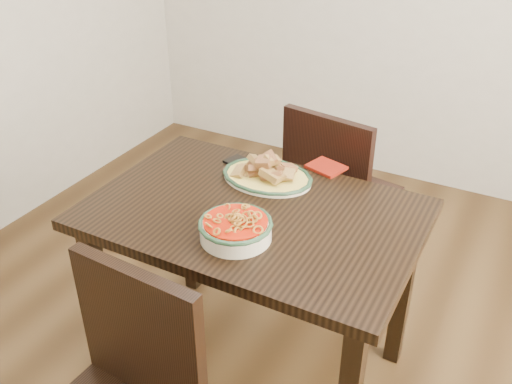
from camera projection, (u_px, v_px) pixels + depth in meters
The scene contains 7 objects.
floor at pixel (274, 349), 2.42m from camera, with size 3.50×3.50×0.00m, color #382511.
dining_table at pixel (253, 235), 2.02m from camera, with size 1.14×0.76×0.75m.
chair_far at pixel (336, 189), 2.59m from camera, with size 0.49×0.49×0.89m.
fish_plate at pixel (267, 169), 2.13m from camera, with size 0.35×0.27×0.11m.
noodle_bowl at pixel (236, 227), 1.80m from camera, with size 0.24×0.24×0.08m.
smartphone at pixel (243, 164), 2.25m from camera, with size 0.15×0.08×0.01m, color black.
napkin at pixel (326, 167), 2.22m from camera, with size 0.13×0.11×0.01m, color maroon.
Camera 1 is at (0.75, -1.57, 1.81)m, focal length 40.00 mm.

